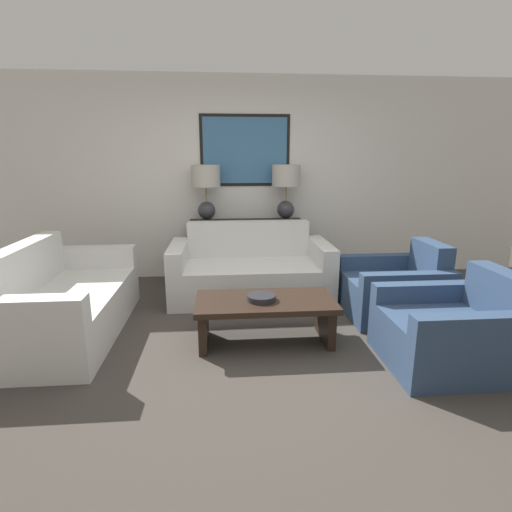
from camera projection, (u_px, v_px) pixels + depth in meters
name	position (u px, v px, depth m)	size (l,w,h in m)	color
ground_plane	(264.00, 359.00, 3.29)	(20.00, 20.00, 0.00)	#3D3833
back_wall	(245.00, 179.00, 5.39)	(7.90, 0.12, 2.65)	silver
console_table	(247.00, 250.00, 5.35)	(1.49, 0.39, 0.81)	black
table_lamp_left	(206.00, 185.00, 5.10)	(0.37, 0.37, 0.72)	#333338
table_lamp_right	(286.00, 185.00, 5.18)	(0.37, 0.37, 0.72)	#333338
couch_by_back_wall	(250.00, 272.00, 4.72)	(1.85, 0.92, 0.85)	silver
couch_by_side	(63.00, 304.00, 3.71)	(0.92, 1.85, 0.85)	silver
coffee_table	(265.00, 310.00, 3.53)	(1.22, 0.61, 0.40)	black
decorative_bowl	(261.00, 298.00, 3.47)	(0.25, 0.25, 0.05)	#232328
armchair_near_back_wall	(396.00, 290.00, 4.15)	(0.94, 0.86, 0.78)	navy
armchair_near_camera	(450.00, 332.00, 3.16)	(0.94, 0.86, 0.78)	navy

